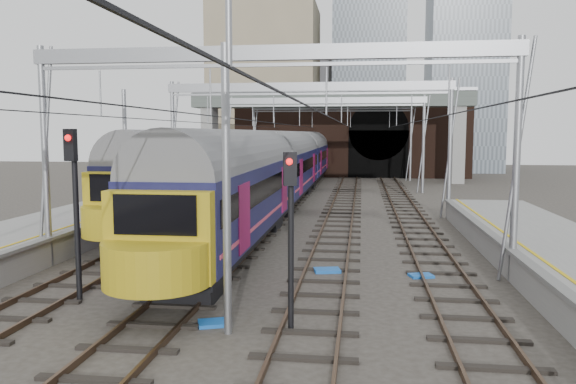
# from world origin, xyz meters

# --- Properties ---
(ground) EXTENTS (160.00, 160.00, 0.00)m
(ground) POSITION_xyz_m (0.00, 0.00, 0.00)
(ground) COLOR #38332D
(ground) RESTS_ON ground
(tracks) EXTENTS (14.40, 80.00, 0.22)m
(tracks) POSITION_xyz_m (0.00, 15.00, 0.02)
(tracks) COLOR #4C3828
(tracks) RESTS_ON ground
(overhead_line) EXTENTS (16.80, 80.00, 8.00)m
(overhead_line) POSITION_xyz_m (0.00, 21.49, 6.57)
(overhead_line) COLOR gray
(overhead_line) RESTS_ON ground
(retaining_wall) EXTENTS (28.00, 2.75, 9.00)m
(retaining_wall) POSITION_xyz_m (1.40, 51.93, 4.33)
(retaining_wall) COLOR #301D15
(retaining_wall) RESTS_ON ground
(overbridge) EXTENTS (28.00, 3.00, 9.25)m
(overbridge) POSITION_xyz_m (0.00, 46.00, 7.27)
(overbridge) COLOR gray
(overbridge) RESTS_ON ground
(city_skyline) EXTENTS (37.50, 27.50, 60.00)m
(city_skyline) POSITION_xyz_m (2.73, 70.48, 17.09)
(city_skyline) COLOR tan
(city_skyline) RESTS_ON ground
(train_main) EXTENTS (2.97, 68.68, 5.06)m
(train_main) POSITION_xyz_m (-2.00, 36.87, 2.59)
(train_main) COLOR black
(train_main) RESTS_ON ground
(train_second) EXTENTS (2.97, 68.60, 5.05)m
(train_second) POSITION_xyz_m (-6.00, 43.45, 2.59)
(train_second) COLOR black
(train_second) RESTS_ON ground
(signal_near_left) EXTENTS (0.39, 0.47, 5.03)m
(signal_near_left) POSITION_xyz_m (-4.99, 4.06, 3.16)
(signal_near_left) COLOR black
(signal_near_left) RESTS_ON ground
(signal_near_centre) EXTENTS (0.35, 0.45, 4.45)m
(signal_near_centre) POSITION_xyz_m (1.49, 2.43, 2.84)
(signal_near_centre) COLOR black
(signal_near_centre) RESTS_ON ground
(equip_cover_a) EXTENTS (0.96, 0.82, 0.10)m
(equip_cover_a) POSITION_xyz_m (-0.50, 2.56, 0.05)
(equip_cover_a) COLOR blue
(equip_cover_a) RESTS_ON ground
(equip_cover_b) EXTENTS (1.03, 0.83, 0.11)m
(equip_cover_b) POSITION_xyz_m (2.03, 8.48, 0.05)
(equip_cover_b) COLOR blue
(equip_cover_b) RESTS_ON ground
(equip_cover_c) EXTENTS (0.90, 0.75, 0.09)m
(equip_cover_c) POSITION_xyz_m (5.27, 8.17, 0.05)
(equip_cover_c) COLOR blue
(equip_cover_c) RESTS_ON ground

